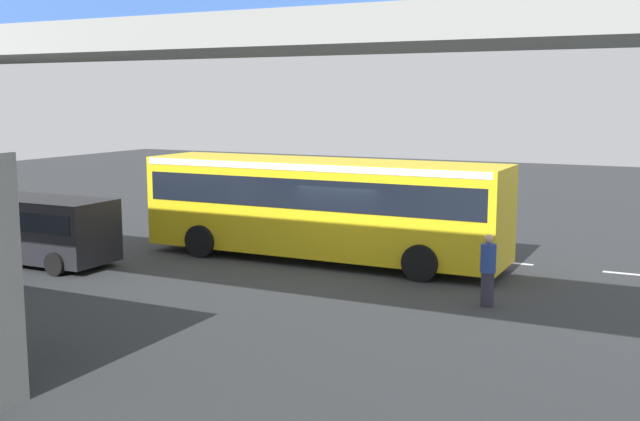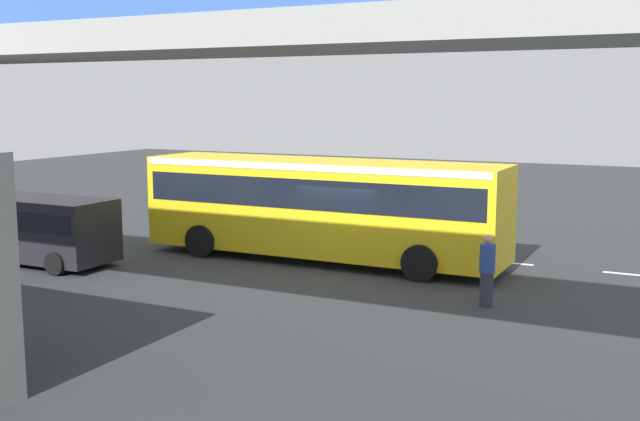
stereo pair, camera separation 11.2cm
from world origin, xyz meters
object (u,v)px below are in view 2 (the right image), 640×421
object	(u,v)px
pedestrian	(487,271)
traffic_sign	(413,189)
parked_van	(40,226)
city_bus	(321,201)

from	to	relation	value
pedestrian	traffic_sign	world-z (taller)	traffic_sign
parked_van	traffic_sign	xyz separation A→B (m)	(-8.95, -8.59, 0.71)
city_bus	parked_van	xyz separation A→B (m)	(7.49, 4.30, -0.70)
parked_van	pedestrian	world-z (taller)	parked_van
city_bus	pedestrian	distance (m)	6.78
city_bus	traffic_sign	xyz separation A→B (m)	(-1.46, -4.29, 0.01)
parked_van	traffic_sign	world-z (taller)	traffic_sign
parked_van	pedestrian	size ratio (longest dim) A/B	2.68
city_bus	parked_van	world-z (taller)	city_bus
city_bus	traffic_sign	size ratio (longest dim) A/B	4.12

